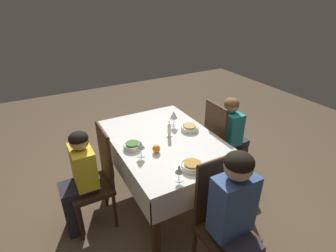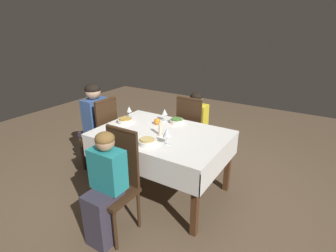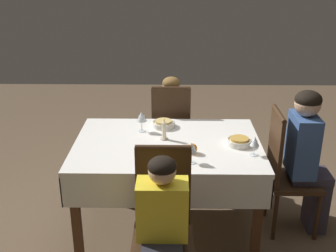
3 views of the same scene
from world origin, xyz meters
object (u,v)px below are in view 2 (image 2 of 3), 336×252
(chair_north, at_px, (192,130))
(wine_glass_south, at_px, (167,133))
(chair_south, at_px, (117,179))
(bowl_south, at_px, (147,141))
(orange_fruit, at_px, (157,121))
(bowl_west, at_px, (125,120))
(person_child_yellow, at_px, (197,124))
(candle_centerpiece, at_px, (160,129))
(person_adult_denim, at_px, (93,122))
(person_child_teal, at_px, (104,185))
(wine_glass_west, at_px, (129,110))
(wine_glass_north, at_px, (165,112))
(dining_table, at_px, (161,140))
(chair_west, at_px, (103,133))
(bowl_north, at_px, (177,121))

(chair_north, bearing_deg, wine_glass_south, 101.87)
(chair_south, distance_m, bowl_south, 0.46)
(bowl_south, xyz_separation_m, orange_fruit, (-0.22, 0.50, 0.01))
(chair_south, xyz_separation_m, orange_fruit, (-0.16, 0.88, 0.25))
(orange_fruit, bearing_deg, bowl_west, -157.09)
(person_child_yellow, relative_size, candle_centerpiece, 6.03)
(chair_south, bearing_deg, bowl_south, 81.26)
(person_adult_denim, bearing_deg, person_child_yellow, 128.41)
(chair_south, height_order, bowl_west, chair_south)
(person_child_yellow, xyz_separation_m, wine_glass_south, (0.19, -1.08, 0.31))
(person_child_teal, relative_size, bowl_south, 5.49)
(wine_glass_west, bearing_deg, wine_glass_south, -27.07)
(chair_south, distance_m, wine_glass_west, 1.12)
(person_adult_denim, height_order, person_child_teal, person_adult_denim)
(candle_centerpiece, distance_m, orange_fruit, 0.32)
(person_child_yellow, xyz_separation_m, bowl_west, (-0.55, -0.83, 0.21))
(chair_north, xyz_separation_m, bowl_west, (-0.55, -0.67, 0.24))
(chair_north, bearing_deg, orange_fruit, 69.34)
(person_adult_denim, relative_size, bowl_south, 6.19)
(wine_glass_west, distance_m, candle_centerpiece, 0.69)
(chair_north, height_order, wine_glass_north, chair_north)
(bowl_south, bearing_deg, bowl_west, 149.06)
(person_child_teal, xyz_separation_m, wine_glass_west, (-0.59, 1.07, 0.28))
(chair_south, height_order, wine_glass_north, chair_south)
(dining_table, distance_m, person_child_teal, 0.87)
(person_child_teal, distance_m, candle_centerpiece, 0.84)
(chair_west, bearing_deg, dining_table, 89.52)
(chair_west, relative_size, wine_glass_north, 6.67)
(chair_north, xyz_separation_m, candle_centerpiece, (0.01, -0.76, 0.28))
(chair_west, bearing_deg, bowl_south, 71.32)
(dining_table, distance_m, chair_south, 0.71)
(dining_table, xyz_separation_m, bowl_west, (-0.54, 0.03, 0.12))
(chair_north, height_order, chair_south, same)
(chair_north, xyz_separation_m, orange_fruit, (-0.19, -0.52, 0.25))
(person_child_yellow, bearing_deg, person_child_teal, 88.74)
(chair_west, relative_size, candle_centerpiece, 5.92)
(wine_glass_west, bearing_deg, candle_centerpiece, -22.48)
(person_adult_denim, distance_m, bowl_west, 0.54)
(bowl_west, height_order, bowl_south, same)
(person_adult_denim, xyz_separation_m, wine_glass_north, (0.90, 0.32, 0.19))
(wine_glass_west, bearing_deg, person_child_yellow, 46.36)
(chair_west, xyz_separation_m, person_adult_denim, (-0.15, -0.00, 0.13))
(bowl_north, height_order, bowl_south, same)
(chair_south, relative_size, candle_centerpiece, 5.92)
(wine_glass_south, bearing_deg, candle_centerpiece, 139.55)
(wine_glass_west, height_order, orange_fruit, wine_glass_west)
(chair_south, relative_size, person_adult_denim, 0.86)
(wine_glass_west, relative_size, wine_glass_south, 0.84)
(bowl_west, distance_m, candle_centerpiece, 0.57)
(bowl_north, bearing_deg, wine_glass_south, -68.74)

